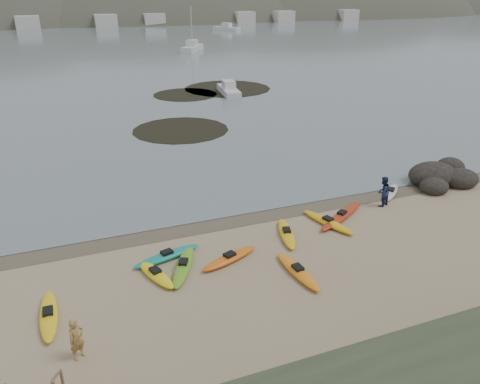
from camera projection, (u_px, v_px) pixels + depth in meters
name	position (u px, v px, depth m)	size (l,w,h in m)	color
ground	(240.00, 215.00, 27.61)	(600.00, 600.00, 0.00)	tan
wet_sand	(242.00, 217.00, 27.36)	(60.00, 60.00, 0.00)	brown
water	(61.00, 9.00, 283.37)	(1200.00, 1200.00, 0.00)	slate
kayaks	(256.00, 246.00, 24.05)	(22.55, 8.99, 0.34)	#B72C12
person_west	(77.00, 339.00, 16.71)	(0.61, 0.40, 1.67)	#A97E43
person_east	(383.00, 192.00, 28.44)	(0.92, 0.72, 1.90)	navy
rock_cluster	(441.00, 179.00, 32.13)	(5.22, 3.83, 1.74)	black
kelp_mats	(206.00, 100.00, 55.56)	(20.85, 26.82, 0.04)	black
moored_boats	(120.00, 47.00, 98.63)	(81.36, 93.76, 1.23)	silver
far_hills	(166.00, 54.00, 212.49)	(550.00, 135.00, 80.00)	#384235
far_town	(96.00, 21.00, 152.42)	(199.00, 5.00, 4.00)	beige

